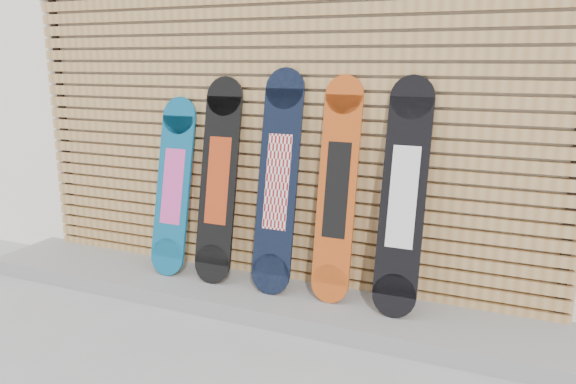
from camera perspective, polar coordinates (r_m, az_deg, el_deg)
name	(u,v)px	position (r m, az deg, el deg)	size (l,w,h in m)	color
ground	(228,350)	(3.63, -6.16, -15.64)	(80.00, 80.00, 0.00)	#939396
building	(426,54)	(6.34, 13.86, 13.41)	(12.00, 5.00, 3.60)	white
concrete_step	(255,295)	(4.20, -3.36, -10.45)	(4.60, 0.70, 0.12)	gray
slat_wall	(271,135)	(4.14, -1.75, 5.77)	(4.26, 0.08, 2.29)	#A77B45
snowboard_0	(173,186)	(4.42, -11.57, 0.56)	(0.29, 0.34, 1.36)	#0C5278
snowboard_1	(219,181)	(4.19, -7.07, 1.15)	(0.29, 0.33, 1.52)	black
snowboard_2	(278,182)	(3.96, -1.04, 1.02)	(0.29, 0.34, 1.58)	black
snowboard_3	(337,190)	(3.83, 5.01, 0.19)	(0.27, 0.30, 1.54)	#B44513
snowboard_4	(403,197)	(3.69, 11.63, -0.51)	(0.29, 0.36, 1.54)	black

